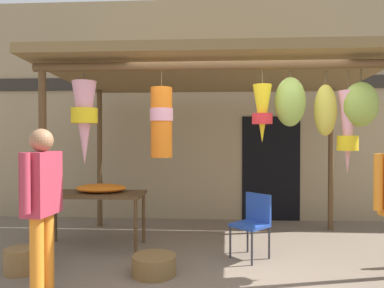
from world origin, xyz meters
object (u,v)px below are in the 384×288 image
folding_chair (253,220)px  wicker_basket_by_table (154,265)px  wicker_basket_spare (21,260)px  flower_heap_on_table (102,188)px  customer_foreground (42,198)px  display_table (93,199)px

folding_chair → wicker_basket_by_table: folding_chair is taller
wicker_basket_by_table → wicker_basket_spare: wicker_basket_spare is taller
wicker_basket_by_table → flower_heap_on_table: bearing=132.9°
folding_chair → customer_foreground: 2.64m
flower_heap_on_table → wicker_basket_spare: flower_heap_on_table is taller
display_table → folding_chair: size_ratio=1.75×
display_table → wicker_basket_by_table: size_ratio=2.85×
flower_heap_on_table → folding_chair: flower_heap_on_table is taller
display_table → wicker_basket_by_table: (1.05, -0.95, -0.60)m
customer_foreground → display_table: bearing=91.5°
folding_chair → wicker_basket_spare: (-2.80, -0.71, -0.36)m
display_table → wicker_basket_by_table: 1.53m
wicker_basket_by_table → wicker_basket_spare: (-1.58, -0.04, 0.03)m
wicker_basket_by_table → wicker_basket_spare: bearing=-178.7°
flower_heap_on_table → folding_chair: (2.16, -0.34, -0.35)m
folding_chair → wicker_basket_spare: folding_chair is taller
display_table → wicker_basket_by_table: bearing=-42.0°
display_table → folding_chair: (2.27, -0.28, -0.21)m
folding_chair → customer_foreground: (-2.23, -1.33, 0.49)m
wicker_basket_by_table → wicker_basket_spare: size_ratio=1.38×
display_table → wicker_basket_spare: bearing=-118.4°
flower_heap_on_table → wicker_basket_by_table: (0.94, -1.01, -0.74)m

